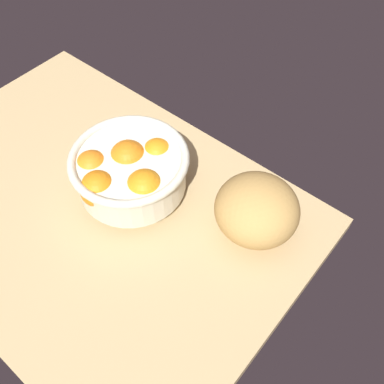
{
  "coord_description": "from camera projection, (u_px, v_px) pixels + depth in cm",
  "views": [
    {
      "loc": [
        47.47,
        -25.76,
        67.94
      ],
      "look_at": [
        16.57,
        11.41,
        5.0
      ],
      "focal_mm": 40.74,
      "sensor_mm": 36.0,
      "label": 1
    }
  ],
  "objects": [
    {
      "name": "bread_loaf",
      "position": [
        257.0,
        209.0,
        0.77
      ],
      "size": [
        20.86,
        20.76,
        10.76
      ],
      "primitive_type": "ellipsoid",
      "rotation": [
        0.0,
        0.0,
        2.61
      ],
      "color": "tan",
      "rests_on": "ground"
    },
    {
      "name": "fruit_bowl",
      "position": [
        129.0,
        170.0,
        0.8
      ],
      "size": [
        22.09,
        22.09,
        11.14
      ],
      "color": "beige",
      "rests_on": "ground"
    },
    {
      "name": "ground_plane",
      "position": [
        90.0,
        205.0,
        0.86
      ],
      "size": [
        83.22,
        57.58,
        3.0
      ],
      "primitive_type": "cube",
      "color": "tan"
    }
  ]
}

